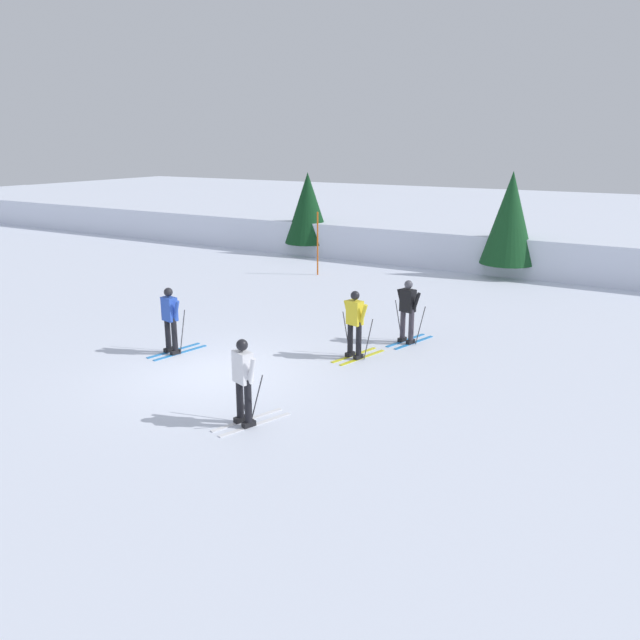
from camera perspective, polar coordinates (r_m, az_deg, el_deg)
The scene contains 9 objects.
ground_plane at distance 15.06m, azimuth -9.39°, elevation -4.68°, with size 120.00×120.00×0.00m, color silver.
far_snow_ridge at distance 31.37m, azimuth 13.29°, elevation 7.27°, with size 80.00×9.68×1.53m, color silver.
skier_yellow at distance 15.59m, azimuth 3.15°, elevation -0.23°, with size 0.98×1.64×1.71m.
skier_blue at distance 16.34m, azimuth -13.25°, elevation 0.12°, with size 0.99×1.64×1.71m.
skier_black at distance 16.90m, azimuth 7.86°, elevation 0.91°, with size 0.98×1.64×1.71m.
skier_white at distance 12.00m, azimuth -6.85°, elevation -5.33°, with size 0.95×1.63×1.71m.
trail_marker_pole at distance 25.36m, azimuth -0.21°, elevation 6.84°, with size 0.06×0.06×2.50m, color #C65614.
conifer_far_left at distance 29.90m, azimuth -1.10°, elevation 10.00°, with size 2.15×2.15×3.79m.
conifer_far_right at distance 25.92m, azimuth 16.65°, elevation 8.74°, with size 2.11×2.11×4.09m.
Camera 1 is at (9.17, -10.74, 5.24)m, focal length 35.75 mm.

